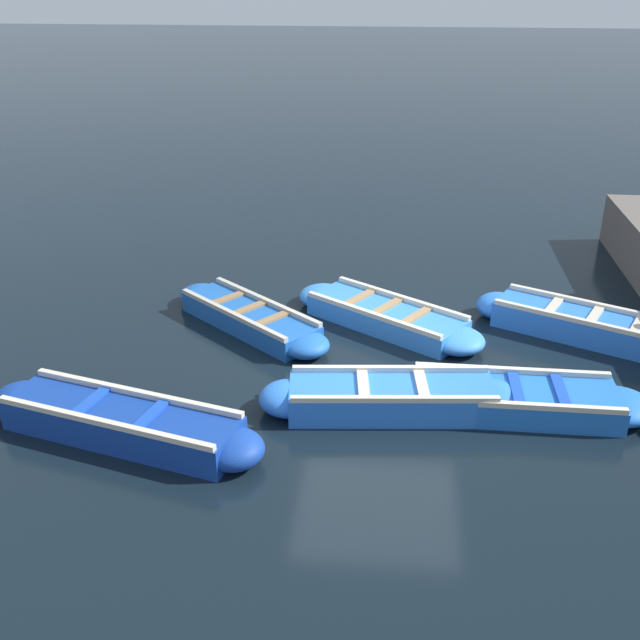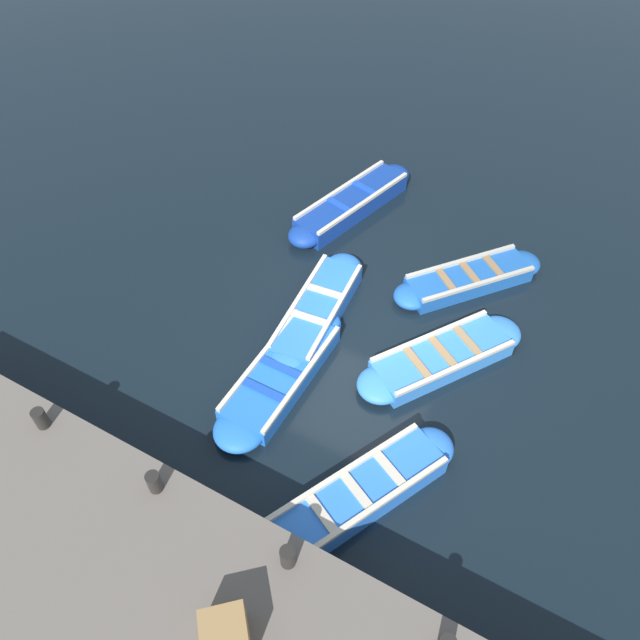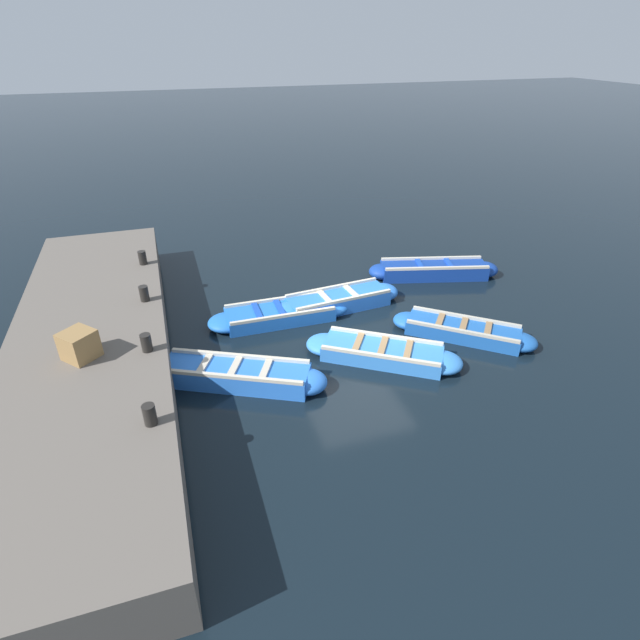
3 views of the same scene
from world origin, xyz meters
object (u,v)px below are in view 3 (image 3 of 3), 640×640
object	(u,v)px
boat_outer_left	(236,375)
bollard_mid_north	(144,294)
boat_drifting	(338,301)
bollard_north	(142,258)
bollard_mid_south	(146,343)
boat_inner_gap	(280,314)
buoy_orange_near	(325,341)
wooden_crate	(79,345)
boat_stern_in	(463,331)
boat_mid_row	(382,353)
boat_far_corner	(434,270)
bollard_south	(150,415)

from	to	relation	value
boat_outer_left	bollard_mid_north	size ratio (longest dim) A/B	10.44
boat_drifting	bollard_north	distance (m)	5.16
bollard_north	bollard_mid_south	distance (m)	4.25
boat_inner_gap	bollard_north	world-z (taller)	bollard_north
buoy_orange_near	bollard_mid_south	bearing A→B (deg)	7.54
boat_drifting	wooden_crate	world-z (taller)	wooden_crate
boat_stern_in	wooden_crate	world-z (taller)	wooden_crate
boat_outer_left	bollard_mid_south	distance (m)	1.83
boat_mid_row	bollard_mid_south	size ratio (longest dim) A/B	9.38
boat_outer_left	boat_inner_gap	bearing A→B (deg)	-123.67
boat_inner_gap	boat_mid_row	distance (m)	2.89
boat_inner_gap	boat_far_corner	size ratio (longest dim) A/B	0.92
boat_drifting	bollard_south	world-z (taller)	bollard_south
boat_far_corner	boat_drifting	bearing A→B (deg)	15.56
bollard_south	wooden_crate	bearing A→B (deg)	-63.05
boat_outer_left	wooden_crate	size ratio (longest dim) A/B	6.82
boat_far_corner	wooden_crate	size ratio (longest dim) A/B	7.11
boat_stern_in	bollard_mid_south	distance (m)	6.94
boat_mid_row	buoy_orange_near	size ratio (longest dim) A/B	11.75
boat_mid_row	wooden_crate	distance (m)	5.99
bollard_north	wooden_crate	distance (m)	4.27
boat_inner_gap	boat_far_corner	distance (m)	4.95
boat_outer_left	wooden_crate	world-z (taller)	wooden_crate
bollard_mid_north	bollard_south	bearing A→B (deg)	90.00
boat_mid_row	bollard_south	distance (m)	5.12
boat_far_corner	bollard_mid_north	distance (m)	7.97
bollard_mid_north	wooden_crate	distance (m)	2.30
boat_mid_row	bollard_mid_north	size ratio (longest dim) A/B	9.38
bollard_mid_south	bollard_mid_north	bearing A→B (deg)	-90.00
boat_inner_gap	wooden_crate	xyz separation A→B (m)	(4.18, 1.83, 1.06)
boat_mid_row	bollard_north	size ratio (longest dim) A/B	9.38
wooden_crate	buoy_orange_near	bearing A→B (deg)	-175.94
boat_inner_gap	bollard_south	distance (m)	5.18
bollard_south	boat_far_corner	bearing A→B (deg)	-146.72
boat_far_corner	bollard_north	size ratio (longest dim) A/B	10.90
boat_stern_in	buoy_orange_near	bearing A→B (deg)	-10.64
bollard_south	boat_drifting	bearing A→B (deg)	-137.26
boat_outer_left	wooden_crate	distance (m)	2.93
boat_drifting	buoy_orange_near	distance (m)	1.87
boat_mid_row	boat_drifting	size ratio (longest dim) A/B	0.94
bollard_mid_south	buoy_orange_near	distance (m)	3.85
boat_inner_gap	buoy_orange_near	xyz separation A→B (m)	(-0.67, 1.48, -0.03)
boat_drifting	boat_stern_in	bearing A→B (deg)	135.44
boat_far_corner	boat_inner_gap	bearing A→B (deg)	12.37
boat_drifting	bollard_south	distance (m)	6.33
boat_mid_row	bollard_north	distance (m)	6.68
boat_drifting	bollard_mid_north	size ratio (longest dim) A/B	9.96
bollard_south	bollard_north	bearing A→B (deg)	-90.00
boat_stern_in	bollard_mid_north	size ratio (longest dim) A/B	8.53
bollard_north	bollard_mid_south	xyz separation A→B (m)	(0.00, 4.25, 0.00)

